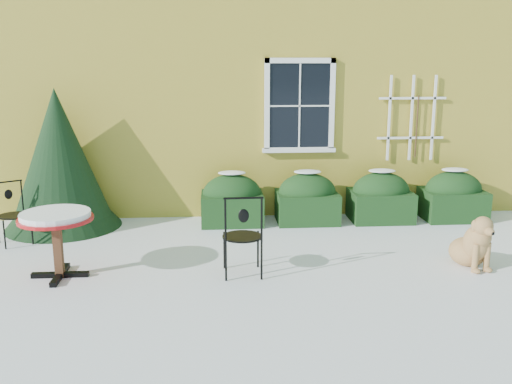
{
  "coord_description": "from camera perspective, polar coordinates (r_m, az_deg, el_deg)",
  "views": [
    {
      "loc": [
        -0.57,
        -6.95,
        2.73
      ],
      "look_at": [
        0.0,
        1.0,
        0.9
      ],
      "focal_mm": 40.0,
      "sensor_mm": 36.0,
      "label": 1
    }
  ],
  "objects": [
    {
      "name": "patio_chair_near",
      "position": [
        7.37,
        -1.35,
        -4.32
      ],
      "size": [
        0.52,
        0.52,
        1.09
      ],
      "rotation": [
        0.0,
        0.0,
        3.17
      ],
      "color": "black",
      "rests_on": "ground"
    },
    {
      "name": "evergreen_shrub",
      "position": [
        9.99,
        -18.99,
        1.87
      ],
      "size": [
        1.92,
        1.92,
        2.32
      ],
      "rotation": [
        0.0,
        0.0,
        0.16
      ],
      "color": "black",
      "rests_on": "ground"
    },
    {
      "name": "ground",
      "position": [
        7.49,
        0.56,
        -8.45
      ],
      "size": [
        80.0,
        80.0,
        0.0
      ],
      "primitive_type": "plane",
      "color": "white",
      "rests_on": "ground"
    },
    {
      "name": "patio_chair_far",
      "position": [
        9.45,
        -23.16,
        -1.95
      ],
      "size": [
        0.58,
        0.57,
        0.95
      ],
      "rotation": [
        0.0,
        0.0,
        0.56
      ],
      "color": "black",
      "rests_on": "ground"
    },
    {
      "name": "dog",
      "position": [
        8.26,
        20.93,
        -4.99
      ],
      "size": [
        0.57,
        0.87,
        0.77
      ],
      "rotation": [
        0.0,
        0.0,
        0.17
      ],
      "color": "tan",
      "rests_on": "ground"
    },
    {
      "name": "bistro_table",
      "position": [
        7.67,
        -19.37,
        -2.96
      ],
      "size": [
        0.94,
        0.94,
        0.87
      ],
      "rotation": [
        0.0,
        0.0,
        -0.12
      ],
      "color": "black",
      "rests_on": "ground"
    },
    {
      "name": "hedge_row",
      "position": [
        10.03,
        8.8,
        -0.64
      ],
      "size": [
        4.95,
        0.8,
        0.91
      ],
      "color": "black",
      "rests_on": "ground"
    },
    {
      "name": "house",
      "position": [
        13.97,
        -1.83,
        14.92
      ],
      "size": [
        12.4,
        8.4,
        6.4
      ],
      "color": "gold",
      "rests_on": "ground"
    }
  ]
}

